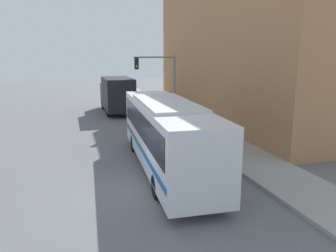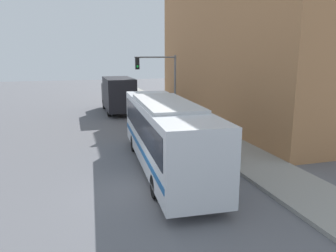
{
  "view_description": "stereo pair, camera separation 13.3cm",
  "coord_description": "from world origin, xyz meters",
  "px_view_note": "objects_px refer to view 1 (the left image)",
  "views": [
    {
      "loc": [
        -2.68,
        -11.89,
        5.36
      ],
      "look_at": [
        2.47,
        5.26,
        1.42
      ],
      "focal_mm": 35.0,
      "sensor_mm": 36.0,
      "label": 1
    },
    {
      "loc": [
        -2.55,
        -11.93,
        5.36
      ],
      "look_at": [
        2.47,
        5.26,
        1.42
      ],
      "focal_mm": 35.0,
      "sensor_mm": 36.0,
      "label": 2
    }
  ],
  "objects_px": {
    "city_bus": "(166,131)",
    "delivery_truck": "(117,94)",
    "traffic_light_pole": "(160,76)",
    "fire_hydrant": "(212,139)",
    "parking_meter": "(187,117)"
  },
  "relations": [
    {
      "from": "city_bus",
      "to": "delivery_truck",
      "type": "relative_size",
      "value": 1.49
    },
    {
      "from": "fire_hydrant",
      "to": "traffic_light_pole",
      "type": "relative_size",
      "value": 0.15
    },
    {
      "from": "traffic_light_pole",
      "to": "parking_meter",
      "type": "relative_size",
      "value": 4.03
    },
    {
      "from": "city_bus",
      "to": "traffic_light_pole",
      "type": "relative_size",
      "value": 2.12
    },
    {
      "from": "delivery_truck",
      "to": "fire_hydrant",
      "type": "xyz_separation_m",
      "value": [
        3.64,
        -13.47,
        -1.22
      ]
    },
    {
      "from": "city_bus",
      "to": "delivery_truck",
      "type": "bearing_deg",
      "value": 93.13
    },
    {
      "from": "city_bus",
      "to": "parking_meter",
      "type": "bearing_deg",
      "value": 66.24
    },
    {
      "from": "delivery_truck",
      "to": "city_bus",
      "type": "bearing_deg",
      "value": -89.95
    },
    {
      "from": "delivery_truck",
      "to": "traffic_light_pole",
      "type": "height_order",
      "value": "traffic_light_pole"
    },
    {
      "from": "parking_meter",
      "to": "traffic_light_pole",
      "type": "bearing_deg",
      "value": 106.61
    },
    {
      "from": "fire_hydrant",
      "to": "traffic_light_pole",
      "type": "distance_m",
      "value": 8.41
    },
    {
      "from": "city_bus",
      "to": "traffic_light_pole",
      "type": "height_order",
      "value": "traffic_light_pole"
    },
    {
      "from": "fire_hydrant",
      "to": "parking_meter",
      "type": "xyz_separation_m",
      "value": [
        0.0,
        4.41,
        0.48
      ]
    },
    {
      "from": "delivery_truck",
      "to": "parking_meter",
      "type": "height_order",
      "value": "delivery_truck"
    },
    {
      "from": "fire_hydrant",
      "to": "parking_meter",
      "type": "relative_size",
      "value": 0.61
    }
  ]
}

